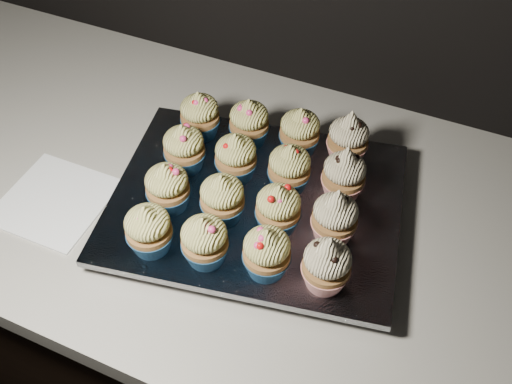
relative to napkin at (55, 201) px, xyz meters
The scene contains 21 objects.
cabinet 0.50m from the napkin, 56.06° to the left, with size 2.40×0.60×0.86m, color black.
worktop 0.16m from the napkin, 56.06° to the left, with size 2.44×0.64×0.04m, color beige.
napkin is the anchor object (origin of this frame).
baking_tray 0.31m from the napkin, 19.30° to the left, with size 0.38×0.29×0.02m, color black.
foil_lining 0.31m from the napkin, 19.30° to the left, with size 0.42×0.33×0.01m, color silver.
cupcake_0 0.21m from the napkin, ahead, with size 0.06×0.06×0.08m.
cupcake_1 0.28m from the napkin, ahead, with size 0.06×0.06×0.08m.
cupcake_2 0.36m from the napkin, ahead, with size 0.06×0.06×0.08m.
cupcake_3 0.43m from the napkin, ahead, with size 0.06×0.06×0.10m.
cupcake_4 0.20m from the napkin, 13.12° to the left, with size 0.06×0.06×0.08m.
cupcake_5 0.28m from the napkin, 11.84° to the left, with size 0.06×0.06×0.08m.
cupcake_6 0.35m from the napkin, 11.50° to the left, with size 0.06×0.06×0.08m.
cupcake_7 0.43m from the napkin, 11.52° to the left, with size 0.06×0.06×0.10m.
cupcake_8 0.22m from the napkin, 35.97° to the left, with size 0.06×0.06×0.08m.
cupcake_9 0.29m from the napkin, 28.86° to the left, with size 0.06×0.06×0.08m.
cupcake_10 0.36m from the napkin, 24.17° to the left, with size 0.06×0.06×0.08m.
cupcake_11 0.44m from the napkin, 22.20° to the left, with size 0.06×0.06×0.10m.
cupcake_12 0.26m from the napkin, 51.96° to the left, with size 0.06×0.06×0.08m.
cupcake_13 0.32m from the napkin, 42.46° to the left, with size 0.06×0.06×0.08m.
cupcake_14 0.39m from the napkin, 35.81° to the left, with size 0.06×0.06×0.08m.
cupcake_15 0.46m from the napkin, 31.74° to the left, with size 0.06×0.06×0.10m.
Camera 1 is at (0.42, 1.18, 1.56)m, focal length 40.00 mm.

